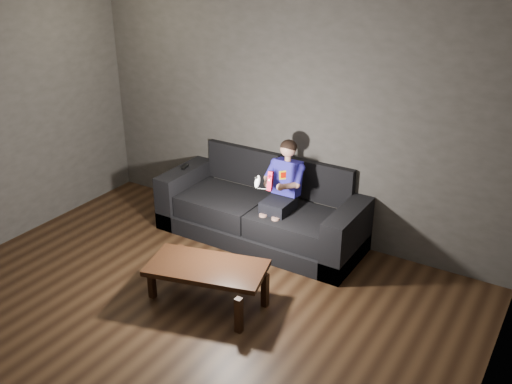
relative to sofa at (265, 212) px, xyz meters
The scene contains 10 objects.
floor 2.20m from the sofa, 86.71° to the right, with size 5.00×5.00×0.00m, color black.
back_wall 1.11m from the sofa, 68.54° to the left, with size 5.00×0.04×2.70m, color #34312D.
right_wall 3.57m from the sofa, 39.72° to the right, with size 0.04×5.00×2.70m, color #34312D.
ceiling 3.25m from the sofa, 86.71° to the right, with size 5.00×5.00×0.02m, color white.
sofa is the anchor object (origin of this frame).
child 0.51m from the sofa, 15.02° to the right, with size 0.42×0.52×1.04m.
wii_remote_red 0.86m from the sofa, 54.09° to the right, with size 0.05×0.08×0.20m.
nunchuk_white 0.78m from the sofa, 67.73° to the right, with size 0.08×0.10×0.14m.
wii_remote_black 1.10m from the sofa, behind, with size 0.07×0.14×0.03m.
coffee_table 1.40m from the sofa, 81.31° to the right, with size 1.18×0.80×0.39m.
Camera 1 is at (2.79, -2.73, 3.16)m, focal length 40.00 mm.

